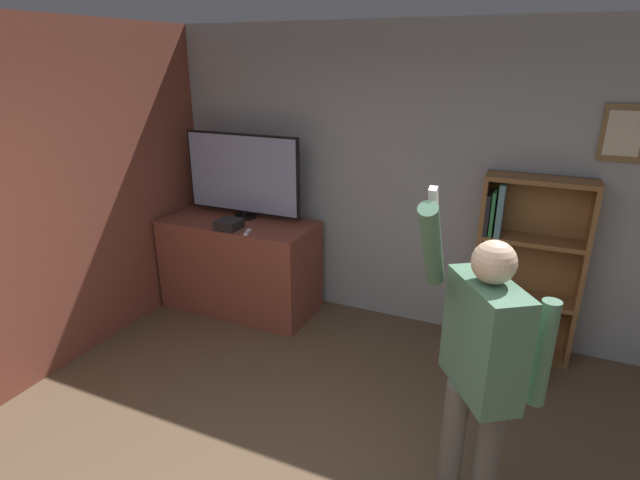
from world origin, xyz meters
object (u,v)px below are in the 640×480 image
at_px(television, 243,175).
at_px(person, 481,359).
at_px(waste_bin, 510,358).
at_px(game_console, 229,224).
at_px(bookshelf, 516,272).

bearing_deg(television, person, -34.42).
distance_m(television, waste_bin, 2.84).
distance_m(game_console, person, 2.76).
distance_m(television, game_console, 0.52).
xyz_separation_m(television, game_console, (0.05, -0.34, -0.38)).
distance_m(person, waste_bin, 1.55).
relative_size(bookshelf, person, 0.81).
relative_size(person, waste_bin, 4.39).
height_order(game_console, waste_bin, game_console).
bearing_deg(waste_bin, television, 172.37).
xyz_separation_m(person, waste_bin, (0.13, 1.34, -0.77)).
bearing_deg(game_console, person, -29.08).
bearing_deg(waste_bin, bookshelf, 96.33).
bearing_deg(person, waste_bin, 140.05).
bearing_deg(game_console, waste_bin, -0.10).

